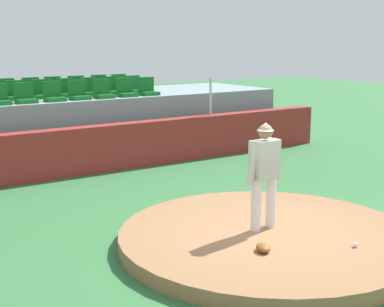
{
  "coord_description": "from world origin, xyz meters",
  "views": [
    {
      "loc": [
        -5.73,
        -6.27,
        3.22
      ],
      "look_at": [
        0.0,
        2.15,
        1.13
      ],
      "focal_mm": 51.85,
      "sensor_mm": 36.0,
      "label": 1
    }
  ],
  "objects": [
    {
      "name": "stadium_chair_13",
      "position": [
        2.1,
        8.29,
        1.84
      ],
      "size": [
        0.48,
        0.44,
        0.5
      ],
      "rotation": [
        0.0,
        0.0,
        3.14
      ],
      "color": "#146424",
      "rests_on": "bleacher_platform"
    },
    {
      "name": "stadium_chair_10",
      "position": [
        0.01,
        8.26,
        1.84
      ],
      "size": [
        0.48,
        0.44,
        0.5
      ],
      "rotation": [
        0.0,
        0.0,
        3.14
      ],
      "color": "#146424",
      "rests_on": "bleacher_platform"
    },
    {
      "name": "fence_post_right",
      "position": [
        3.34,
        6.13,
        1.68
      ],
      "size": [
        0.06,
        0.06,
        1.04
      ],
      "primitive_type": "cylinder",
      "color": "silver",
      "rests_on": "brick_barrier"
    },
    {
      "name": "stadium_chair_6",
      "position": [
        2.08,
        7.43,
        1.84
      ],
      "size": [
        0.48,
        0.44,
        0.5
      ],
      "rotation": [
        0.0,
        0.0,
        3.14
      ],
      "color": "#146424",
      "rests_on": "bleacher_platform"
    },
    {
      "name": "stadium_chair_17",
      "position": [
        -0.02,
        9.17,
        1.84
      ],
      "size": [
        0.48,
        0.44,
        0.5
      ],
      "rotation": [
        0.0,
        0.0,
        3.14
      ],
      "color": "#146424",
      "rests_on": "bleacher_platform"
    },
    {
      "name": "pitcher",
      "position": [
        0.02,
        0.13,
        1.23
      ],
      "size": [
        0.74,
        0.29,
        1.73
      ],
      "rotation": [
        0.0,
        0.0,
        0.07
      ],
      "color": "white",
      "rests_on": "pitchers_mound"
    },
    {
      "name": "pitchers_mound",
      "position": [
        0.0,
        0.0,
        0.11
      ],
      "size": [
        4.76,
        4.76,
        0.23
      ],
      "primitive_type": "cylinder",
      "color": "#956844",
      "rests_on": "ground_plane"
    },
    {
      "name": "brick_barrier",
      "position": [
        0.0,
        6.13,
        0.58
      ],
      "size": [
        14.24,
        0.4,
        1.16
      ],
      "primitive_type": "cube",
      "color": "maroon",
      "rests_on": "ground_plane"
    },
    {
      "name": "stadium_chair_15",
      "position": [
        -1.38,
        9.14,
        1.84
      ],
      "size": [
        0.48,
        0.44,
        0.5
      ],
      "rotation": [
        0.0,
        0.0,
        3.14
      ],
      "color": "#146424",
      "rests_on": "bleacher_platform"
    },
    {
      "name": "stadium_chair_19",
      "position": [
        1.43,
        9.17,
        1.84
      ],
      "size": [
        0.48,
        0.44,
        0.5
      ],
      "rotation": [
        0.0,
        0.0,
        3.14
      ],
      "color": "#146424",
      "rests_on": "bleacher_platform"
    },
    {
      "name": "stadium_chair_11",
      "position": [
        0.7,
        8.27,
        1.84
      ],
      "size": [
        0.48,
        0.44,
        0.5
      ],
      "rotation": [
        0.0,
        0.0,
        3.14
      ],
      "color": "#146424",
      "rests_on": "bleacher_platform"
    },
    {
      "name": "stadium_chair_20",
      "position": [
        2.09,
        9.15,
        1.84
      ],
      "size": [
        0.48,
        0.44,
        0.5
      ],
      "rotation": [
        0.0,
        0.0,
        3.14
      ],
      "color": "#146424",
      "rests_on": "bleacher_platform"
    },
    {
      "name": "stadium_chair_4",
      "position": [
        0.68,
        7.4,
        1.84
      ],
      "size": [
        0.48,
        0.44,
        0.5
      ],
      "rotation": [
        0.0,
        0.0,
        3.14
      ],
      "color": "#146424",
      "rests_on": "bleacher_platform"
    },
    {
      "name": "stadium_chair_2",
      "position": [
        -0.69,
        7.42,
        1.84
      ],
      "size": [
        0.48,
        0.44,
        0.5
      ],
      "rotation": [
        0.0,
        0.0,
        3.14
      ],
      "color": "#146424",
      "rests_on": "bleacher_platform"
    },
    {
      "name": "stadium_chair_16",
      "position": [
        -0.68,
        9.14,
        1.84
      ],
      "size": [
        0.48,
        0.44,
        0.5
      ],
      "rotation": [
        0.0,
        0.0,
        3.14
      ],
      "color": "#146424",
      "rests_on": "bleacher_platform"
    },
    {
      "name": "stadium_chair_9",
      "position": [
        -0.67,
        8.27,
        1.84
      ],
      "size": [
        0.48,
        0.44,
        0.5
      ],
      "rotation": [
        0.0,
        0.0,
        3.14
      ],
      "color": "#146424",
      "rests_on": "bleacher_platform"
    },
    {
      "name": "stadium_chair_12",
      "position": [
        1.41,
        8.3,
        1.84
      ],
      "size": [
        0.48,
        0.44,
        0.5
      ],
      "rotation": [
        0.0,
        0.0,
        3.14
      ],
      "color": "#146424",
      "rests_on": "bleacher_platform"
    },
    {
      "name": "stadium_chair_3",
      "position": [
        -0.0,
        7.43,
        1.84
      ],
      "size": [
        0.48,
        0.44,
        0.5
      ],
      "rotation": [
        0.0,
        0.0,
        3.14
      ],
      "color": "#146424",
      "rests_on": "bleacher_platform"
    },
    {
      "name": "stadium_chair_8",
      "position": [
        -1.37,
        8.27,
        1.84
      ],
      "size": [
        0.48,
        0.44,
        0.5
      ],
      "rotation": [
        0.0,
        0.0,
        3.14
      ],
      "color": "#146424",
      "rests_on": "bleacher_platform"
    },
    {
      "name": "ground_plane",
      "position": [
        0.0,
        0.0,
        0.0
      ],
      "size": [
        60.0,
        60.0,
        0.0
      ],
      "primitive_type": "plane",
      "color": "#336E3B"
    },
    {
      "name": "fielding_glove",
      "position": [
        -0.64,
        -0.62,
        0.28
      ],
      "size": [
        0.32,
        0.36,
        0.11
      ],
      "primitive_type": "ellipsoid",
      "rotation": [
        0.0,
        0.0,
        1.04
      ],
      "color": "brown",
      "rests_on": "pitchers_mound"
    },
    {
      "name": "bleacher_platform",
      "position": [
        0.0,
        8.51,
        0.84
      ],
      "size": [
        12.79,
        3.21,
        1.69
      ],
      "primitive_type": "cube",
      "color": "gray",
      "rests_on": "ground_plane"
    },
    {
      "name": "stadium_chair_1",
      "position": [
        -1.42,
        7.42,
        1.84
      ],
      "size": [
        0.48,
        0.44,
        0.5
      ],
      "rotation": [
        0.0,
        0.0,
        3.14
      ],
      "color": "#146424",
      "rests_on": "bleacher_platform"
    },
    {
      "name": "baseball",
      "position": [
        0.59,
        -1.25,
        0.27
      ],
      "size": [
        0.07,
        0.07,
        0.07
      ],
      "primitive_type": "sphere",
      "color": "white",
      "rests_on": "pitchers_mound"
    },
    {
      "name": "stadium_chair_5",
      "position": [
        1.4,
        7.43,
        1.84
      ],
      "size": [
        0.48,
        0.44,
        0.5
      ],
      "rotation": [
        0.0,
        0.0,
        3.14
      ],
      "color": "#146424",
      "rests_on": "bleacher_platform"
    },
    {
      "name": "stadium_chair_18",
      "position": [
        0.68,
        9.14,
        1.84
      ],
      "size": [
        0.48,
        0.44,
        0.5
      ],
      "rotation": [
        0.0,
        0.0,
        3.14
      ],
      "color": "#146424",
      "rests_on": "bleacher_platform"
    }
  ]
}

